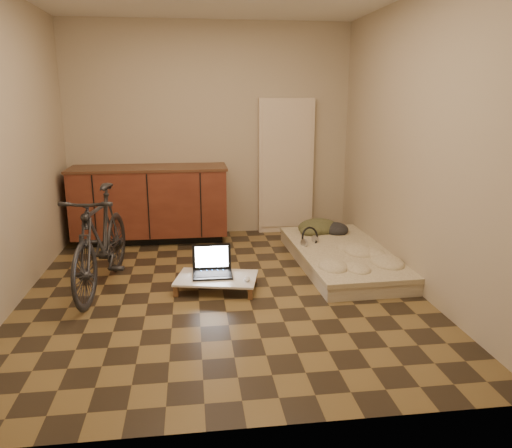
{
  "coord_description": "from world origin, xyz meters",
  "views": [
    {
      "loc": [
        -0.25,
        -4.29,
        1.72
      ],
      "look_at": [
        0.34,
        0.22,
        0.55
      ],
      "focal_mm": 35.0,
      "sensor_mm": 36.0,
      "label": 1
    }
  ],
  "objects": [
    {
      "name": "room_shell",
      "position": [
        0.0,
        0.0,
        1.3
      ],
      "size": [
        3.5,
        4.0,
        2.6
      ],
      "color": "brown",
      "rests_on": "ground"
    },
    {
      "name": "cabinets",
      "position": [
        -0.75,
        1.7,
        0.47
      ],
      "size": [
        1.84,
        0.62,
        0.91
      ],
      "color": "black",
      "rests_on": "ground"
    },
    {
      "name": "appliance_panel",
      "position": [
        0.95,
        1.94,
        0.85
      ],
      "size": [
        0.7,
        0.1,
        1.7
      ],
      "primitive_type": "cube",
      "color": "beige",
      "rests_on": "ground"
    },
    {
      "name": "bicycle",
      "position": [
        -1.08,
        0.16,
        0.52
      ],
      "size": [
        0.67,
        1.64,
        1.03
      ],
      "primitive_type": "imported",
      "rotation": [
        0.0,
        0.0,
        -0.13
      ],
      "color": "black",
      "rests_on": "ground"
    },
    {
      "name": "futon",
      "position": [
        1.3,
        0.54,
        0.08
      ],
      "size": [
        0.99,
        1.97,
        0.17
      ],
      "rotation": [
        0.0,
        0.0,
        0.03
      ],
      "color": "#BCB096",
      "rests_on": "ground"
    },
    {
      "name": "clothing_pile",
      "position": [
        1.28,
        1.26,
        0.27
      ],
      "size": [
        0.53,
        0.45,
        0.21
      ],
      "primitive_type": null,
      "rotation": [
        0.0,
        0.0,
        0.03
      ],
      "color": "#3F4126",
      "rests_on": "futon"
    },
    {
      "name": "headphones",
      "position": [
        1.0,
        0.77,
        0.25
      ],
      "size": [
        0.33,
        0.33,
        0.17
      ],
      "primitive_type": null,
      "rotation": [
        0.0,
        0.0,
        0.51
      ],
      "color": "black",
      "rests_on": "futon"
    },
    {
      "name": "lap_desk",
      "position": [
        -0.05,
        0.0,
        0.1
      ],
      "size": [
        0.81,
        0.61,
        0.12
      ],
      "rotation": [
        0.0,
        0.0,
        -0.22
      ],
      "color": "brown",
      "rests_on": "ground"
    },
    {
      "name": "laptop",
      "position": [
        -0.09,
        0.09,
        0.17
      ],
      "size": [
        0.36,
        0.33,
        0.25
      ],
      "rotation": [
        0.0,
        0.0,
        -0.01
      ],
      "color": "black",
      "rests_on": "lap_desk"
    },
    {
      "name": "mouse",
      "position": [
        0.21,
        -0.13,
        0.14
      ],
      "size": [
        0.07,
        0.1,
        0.03
      ],
      "primitive_type": "ellipsoid",
      "rotation": [
        0.0,
        0.0,
        -0.14
      ],
      "color": "silver",
      "rests_on": "lap_desk"
    }
  ]
}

